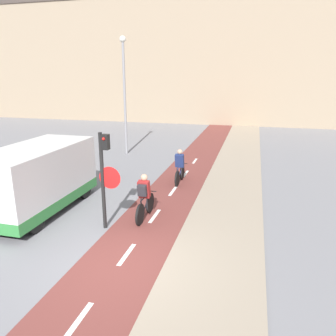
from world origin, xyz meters
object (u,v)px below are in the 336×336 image
street_lamp_far (124,84)px  cyclist_far (180,168)px  van (37,180)px  cyclist_near (144,198)px  traffic_light_pole (105,170)px

street_lamp_far → cyclist_far: size_ratio=4.00×
street_lamp_far → van: (0.28, -8.81, -2.95)m
cyclist_far → cyclist_near: bearing=-93.9°
cyclist_near → van: size_ratio=0.37×
van → street_lamp_far: bearing=91.9°
cyclist_near → cyclist_far: (0.27, 3.92, -0.05)m
street_lamp_far → traffic_light_pole: bearing=-71.7°
cyclist_far → street_lamp_far: bearing=132.7°
street_lamp_far → cyclist_near: bearing=-64.8°
traffic_light_pole → cyclist_near: (0.89, 0.90, -1.12)m
cyclist_near → cyclist_far: bearing=86.1°
traffic_light_pole → cyclist_near: traffic_light_pole is taller
cyclist_near → cyclist_far: cyclist_near is taller
street_lamp_far → cyclist_near: (4.04, -8.59, -3.33)m
cyclist_far → van: (-4.02, -4.14, 0.43)m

